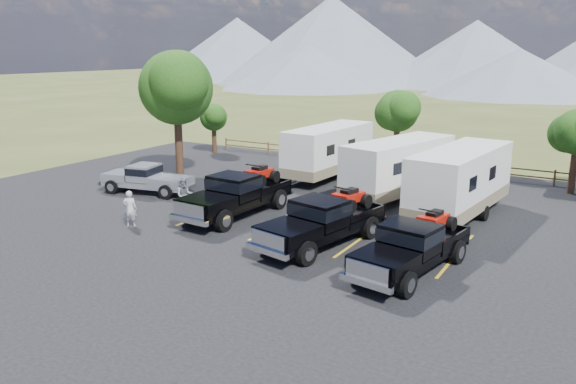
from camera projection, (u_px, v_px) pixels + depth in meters
The scene contains 17 objects.
ground at pixel (273, 259), 21.64m from camera, with size 320.00×320.00×0.00m, color #3E4C20.
asphalt_lot at pixel (310, 237), 24.13m from camera, with size 44.00×34.00×0.04m, color black.
stall_lines at pixel (321, 230), 24.96m from camera, with size 12.12×5.50×0.01m.
tree_big_nw at pixel (176, 88), 33.96m from camera, with size 5.54×5.18×7.84m.
tree_north at pixel (397, 111), 37.55m from camera, with size 3.46×3.24×5.25m.
tree_nw_small at pixel (213, 117), 43.03m from camera, with size 2.59×2.43×3.85m.
rail_fence at pixel (452, 166), 35.94m from camera, with size 36.12×0.12×1.00m.
mountain_range at pixel (522, 49), 111.87m from camera, with size 209.00×71.00×20.00m.
rig_left at pixel (237, 193), 27.01m from camera, with size 2.65×6.89×2.27m.
rig_center at pixel (323, 220), 22.93m from camera, with size 3.35×6.81×2.18m.
rig_right at pixel (413, 246), 20.14m from camera, with size 2.92×6.35×2.04m.
trailer_left at pixel (329, 151), 34.79m from camera, with size 2.85×9.28×3.22m.
trailer_center at pixel (399, 169), 29.79m from camera, with size 4.10×9.18×3.19m.
trailer_right at pixel (460, 182), 26.43m from camera, with size 3.28×9.61×3.32m.
pickup_silver at pixel (147, 178), 31.26m from camera, with size 5.58×2.70×1.60m.
person_a at pixel (130, 209), 25.32m from camera, with size 0.61×0.40×1.68m, color #BCBCBC.
person_b at pixel (185, 195), 27.54m from camera, with size 0.84×0.65×1.73m, color slate.
Camera 1 is at (10.84, -17.20, 7.87)m, focal length 35.00 mm.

